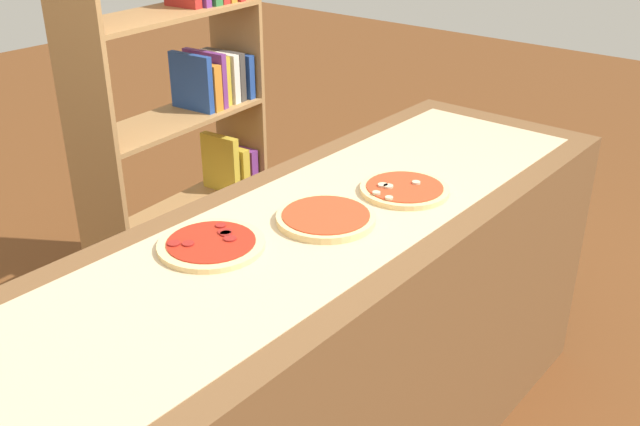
{
  "coord_description": "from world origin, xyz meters",
  "views": [
    {
      "loc": [
        -1.31,
        -1.08,
        1.75
      ],
      "look_at": [
        0.0,
        0.0,
        0.92
      ],
      "focal_mm": 40.59,
      "sensor_mm": 36.0,
      "label": 1
    }
  ],
  "objects_px": {
    "pizza_pepperoni_0": "(211,244)",
    "pizza_mushroom_2": "(404,189)",
    "pizza_plain_1": "(326,218)",
    "bookshelf": "(194,112)"
  },
  "relations": [
    {
      "from": "pizza_pepperoni_0",
      "to": "pizza_mushroom_2",
      "type": "relative_size",
      "value": 1.03
    },
    {
      "from": "pizza_pepperoni_0",
      "to": "pizza_mushroom_2",
      "type": "height_order",
      "value": "pizza_mushroom_2"
    },
    {
      "from": "pizza_plain_1",
      "to": "pizza_pepperoni_0",
      "type": "bearing_deg",
      "value": 155.9
    },
    {
      "from": "pizza_pepperoni_0",
      "to": "pizza_plain_1",
      "type": "relative_size",
      "value": 1.01
    },
    {
      "from": "pizza_pepperoni_0",
      "to": "pizza_mushroom_2",
      "type": "xyz_separation_m",
      "value": [
        0.57,
        -0.18,
        0.0
      ]
    },
    {
      "from": "pizza_pepperoni_0",
      "to": "pizza_plain_1",
      "type": "distance_m",
      "value": 0.31
    },
    {
      "from": "pizza_pepperoni_0",
      "to": "pizza_mushroom_2",
      "type": "bearing_deg",
      "value": -17.8
    },
    {
      "from": "pizza_plain_1",
      "to": "bookshelf",
      "type": "height_order",
      "value": "bookshelf"
    },
    {
      "from": "bookshelf",
      "to": "pizza_plain_1",
      "type": "bearing_deg",
      "value": -115.6
    },
    {
      "from": "pizza_plain_1",
      "to": "bookshelf",
      "type": "xyz_separation_m",
      "value": [
        0.54,
        1.13,
        -0.09
      ]
    }
  ]
}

